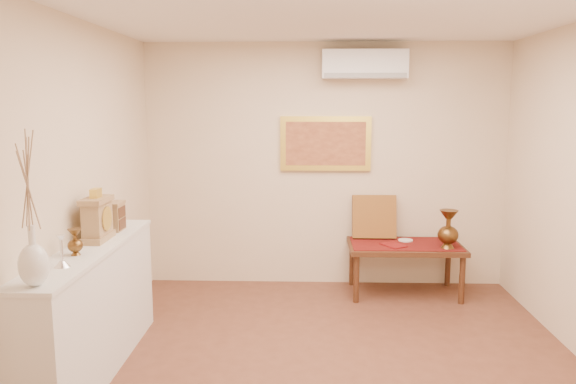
{
  "coord_description": "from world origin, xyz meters",
  "views": [
    {
      "loc": [
        -0.2,
        -4.0,
        2.04
      ],
      "look_at": [
        -0.38,
        1.15,
        1.22
      ],
      "focal_mm": 35.0,
      "sensor_mm": 36.0,
      "label": 1
    }
  ],
  "objects_px": {
    "mantel_clock": "(97,218)",
    "wooden_chest": "(113,216)",
    "white_vase": "(30,209)",
    "low_table": "(405,250)",
    "brass_urn_tall": "(448,225)",
    "display_ledge": "(92,310)"
  },
  "relations": [
    {
      "from": "wooden_chest",
      "to": "low_table",
      "type": "xyz_separation_m",
      "value": [
        2.68,
        1.31,
        -0.62
      ]
    },
    {
      "from": "wooden_chest",
      "to": "brass_urn_tall",
      "type": "bearing_deg",
      "value": 20.22
    },
    {
      "from": "mantel_clock",
      "to": "wooden_chest",
      "type": "bearing_deg",
      "value": 89.57
    },
    {
      "from": "white_vase",
      "to": "display_ledge",
      "type": "xyz_separation_m",
      "value": [
        -0.03,
        0.88,
        -0.95
      ]
    },
    {
      "from": "wooden_chest",
      "to": "white_vase",
      "type": "bearing_deg",
      "value": -88.65
    },
    {
      "from": "mantel_clock",
      "to": "white_vase",
      "type": "bearing_deg",
      "value": -88.09
    },
    {
      "from": "wooden_chest",
      "to": "display_ledge",
      "type": "bearing_deg",
      "value": -89.52
    },
    {
      "from": "brass_urn_tall",
      "to": "low_table",
      "type": "bearing_deg",
      "value": 157.13
    },
    {
      "from": "mantel_clock",
      "to": "low_table",
      "type": "bearing_deg",
      "value": 31.68
    },
    {
      "from": "display_ledge",
      "to": "wooden_chest",
      "type": "height_order",
      "value": "wooden_chest"
    },
    {
      "from": "brass_urn_tall",
      "to": "mantel_clock",
      "type": "height_order",
      "value": "mantel_clock"
    },
    {
      "from": "low_table",
      "to": "mantel_clock",
      "type": "bearing_deg",
      "value": -148.32
    },
    {
      "from": "brass_urn_tall",
      "to": "low_table",
      "type": "distance_m",
      "value": 0.54
    },
    {
      "from": "wooden_chest",
      "to": "low_table",
      "type": "distance_m",
      "value": 3.05
    },
    {
      "from": "brass_urn_tall",
      "to": "wooden_chest",
      "type": "xyz_separation_m",
      "value": [
        -3.09,
        -1.14,
        0.3
      ]
    },
    {
      "from": "white_vase",
      "to": "display_ledge",
      "type": "height_order",
      "value": "white_vase"
    },
    {
      "from": "display_ledge",
      "to": "low_table",
      "type": "relative_size",
      "value": 1.68
    },
    {
      "from": "brass_urn_tall",
      "to": "wooden_chest",
      "type": "bearing_deg",
      "value": -159.78
    },
    {
      "from": "white_vase",
      "to": "low_table",
      "type": "relative_size",
      "value": 0.77
    },
    {
      "from": "display_ledge",
      "to": "mantel_clock",
      "type": "bearing_deg",
      "value": 91.89
    },
    {
      "from": "white_vase",
      "to": "wooden_chest",
      "type": "height_order",
      "value": "white_vase"
    },
    {
      "from": "white_vase",
      "to": "mantel_clock",
      "type": "relative_size",
      "value": 2.25
    }
  ]
}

